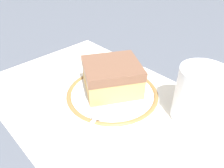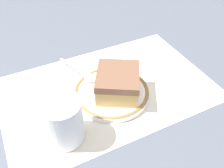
# 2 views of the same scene
# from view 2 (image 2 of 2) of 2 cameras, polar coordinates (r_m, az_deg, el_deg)

# --- Properties ---
(ground_plane) EXTENTS (2.40, 2.40, 0.00)m
(ground_plane) POSITION_cam_2_polar(r_m,az_deg,el_deg) (0.59, -1.03, -1.16)
(ground_plane) COLOR #4C515B
(placemat) EXTENTS (0.49, 0.31, 0.00)m
(placemat) POSITION_cam_2_polar(r_m,az_deg,el_deg) (0.59, -1.03, -1.10)
(placemat) COLOR beige
(placemat) RESTS_ON ground_plane
(plate) EXTENTS (0.17, 0.17, 0.01)m
(plate) POSITION_cam_2_polar(r_m,az_deg,el_deg) (0.57, 0.00, -1.82)
(plate) COLOR white
(plate) RESTS_ON placemat
(cake_slice) EXTENTS (0.13, 0.13, 0.05)m
(cake_slice) POSITION_cam_2_polar(r_m,az_deg,el_deg) (0.54, 1.33, 0.32)
(cake_slice) COLOR tan
(cake_slice) RESTS_ON plate
(spoon) EXTENTS (0.06, 0.13, 0.01)m
(spoon) POSITION_cam_2_polar(r_m,az_deg,el_deg) (0.60, -6.32, 2.23)
(spoon) COLOR silver
(spoon) RESTS_ON plate
(cup) EXTENTS (0.08, 0.08, 0.09)m
(cup) POSITION_cam_2_polar(r_m,az_deg,el_deg) (0.47, -11.16, -8.77)
(cup) COLOR white
(cup) RESTS_ON placemat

